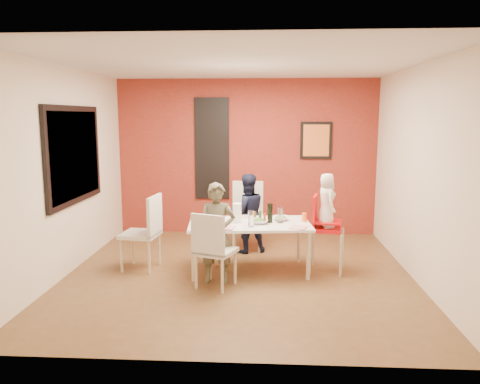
# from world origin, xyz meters

# --- Properties ---
(ground) EXTENTS (4.50, 4.50, 0.00)m
(ground) POSITION_xyz_m (0.00, 0.00, 0.00)
(ground) COLOR brown
(ground) RESTS_ON ground
(ceiling) EXTENTS (4.50, 4.50, 0.02)m
(ceiling) POSITION_xyz_m (0.00, 0.00, 2.70)
(ceiling) COLOR silver
(ceiling) RESTS_ON wall_back
(wall_back) EXTENTS (4.50, 0.02, 2.70)m
(wall_back) POSITION_xyz_m (0.00, 2.25, 1.35)
(wall_back) COLOR beige
(wall_back) RESTS_ON ground
(wall_front) EXTENTS (4.50, 0.02, 2.70)m
(wall_front) POSITION_xyz_m (0.00, -2.25, 1.35)
(wall_front) COLOR beige
(wall_front) RESTS_ON ground
(wall_left) EXTENTS (0.02, 4.50, 2.70)m
(wall_left) POSITION_xyz_m (-2.25, 0.00, 1.35)
(wall_left) COLOR beige
(wall_left) RESTS_ON ground
(wall_right) EXTENTS (0.02, 4.50, 2.70)m
(wall_right) POSITION_xyz_m (2.25, 0.00, 1.35)
(wall_right) COLOR beige
(wall_right) RESTS_ON ground
(brick_accent_wall) EXTENTS (4.50, 0.02, 2.70)m
(brick_accent_wall) POSITION_xyz_m (0.00, 2.23, 1.35)
(brick_accent_wall) COLOR maroon
(brick_accent_wall) RESTS_ON ground
(picture_window_frame) EXTENTS (0.05, 1.70, 1.30)m
(picture_window_frame) POSITION_xyz_m (-2.22, 0.20, 1.55)
(picture_window_frame) COLOR black
(picture_window_frame) RESTS_ON wall_left
(picture_window_pane) EXTENTS (0.02, 1.55, 1.15)m
(picture_window_pane) POSITION_xyz_m (-2.21, 0.20, 1.55)
(picture_window_pane) COLOR black
(picture_window_pane) RESTS_ON wall_left
(glassblock_strip) EXTENTS (0.55, 0.03, 1.70)m
(glassblock_strip) POSITION_xyz_m (-0.60, 2.21, 1.50)
(glassblock_strip) COLOR silver
(glassblock_strip) RESTS_ON wall_back
(glassblock_surround) EXTENTS (0.60, 0.03, 1.76)m
(glassblock_surround) POSITION_xyz_m (-0.60, 2.21, 1.50)
(glassblock_surround) COLOR black
(glassblock_surround) RESTS_ON wall_back
(art_print_frame) EXTENTS (0.54, 0.03, 0.64)m
(art_print_frame) POSITION_xyz_m (1.20, 2.21, 1.65)
(art_print_frame) COLOR black
(art_print_frame) RESTS_ON wall_back
(art_print_canvas) EXTENTS (0.44, 0.01, 0.54)m
(art_print_canvas) POSITION_xyz_m (1.20, 2.19, 1.65)
(art_print_canvas) COLOR orange
(art_print_canvas) RESTS_ON wall_back
(dining_table) EXTENTS (1.67, 1.03, 0.66)m
(dining_table) POSITION_xyz_m (0.14, 0.14, 0.61)
(dining_table) COLOR white
(dining_table) RESTS_ON ground
(chair_near) EXTENTS (0.56, 0.56, 0.93)m
(chair_near) POSITION_xyz_m (-0.28, -0.54, 0.52)
(chair_near) COLOR beige
(chair_near) RESTS_ON ground
(chair_far) EXTENTS (0.48, 0.48, 1.04)m
(chair_far) POSITION_xyz_m (0.06, 1.29, 0.58)
(chair_far) COLOR silver
(chair_far) RESTS_ON ground
(chair_left) EXTENTS (0.53, 0.53, 1.02)m
(chair_left) POSITION_xyz_m (-1.25, 0.13, 0.57)
(chair_left) COLOR silver
(chair_left) RESTS_ON ground
(high_chair) EXTENTS (0.51, 0.51, 1.03)m
(high_chair) POSITION_xyz_m (1.12, 0.21, 0.62)
(high_chair) COLOR red
(high_chair) RESTS_ON ground
(child_near) EXTENTS (0.46, 0.30, 1.26)m
(child_near) POSITION_xyz_m (-0.25, -0.30, 0.63)
(child_near) COLOR brown
(child_near) RESTS_ON ground
(child_far) EXTENTS (0.71, 0.63, 1.21)m
(child_far) POSITION_xyz_m (0.06, 1.03, 0.60)
(child_far) COLOR black
(child_far) RESTS_ON ground
(toddler) EXTENTS (0.31, 0.40, 0.72)m
(toddler) POSITION_xyz_m (1.15, 0.20, 0.96)
(toddler) COLOR white
(toddler) RESTS_ON high_chair
(plate_near_left) EXTENTS (0.26, 0.26, 0.01)m
(plate_near_left) POSITION_xyz_m (-0.16, -0.19, 0.67)
(plate_near_left) COLOR white
(plate_near_left) RESTS_ON dining_table
(plate_far_mid) EXTENTS (0.21, 0.21, 0.01)m
(plate_far_mid) POSITION_xyz_m (0.10, 0.49, 0.67)
(plate_far_mid) COLOR white
(plate_far_mid) RESTS_ON dining_table
(plate_near_right) EXTENTS (0.26, 0.26, 0.01)m
(plate_near_right) POSITION_xyz_m (0.77, -0.12, 0.67)
(plate_near_right) COLOR white
(plate_near_right) RESTS_ON dining_table
(plate_far_left) EXTENTS (0.23, 0.23, 0.01)m
(plate_far_left) POSITION_xyz_m (-0.56, 0.31, 0.67)
(plate_far_left) COLOR white
(plate_far_left) RESTS_ON dining_table
(salad_bowl_a) EXTENTS (0.27, 0.27, 0.06)m
(salad_bowl_a) POSITION_xyz_m (0.26, 0.09, 0.69)
(salad_bowl_a) COLOR silver
(salad_bowl_a) RESTS_ON dining_table
(salad_bowl_b) EXTENTS (0.24, 0.24, 0.05)m
(salad_bowl_b) POSITION_xyz_m (0.56, 0.32, 0.69)
(salad_bowl_b) COLOR white
(salad_bowl_b) RESTS_ON dining_table
(wine_bottle) EXTENTS (0.07, 0.07, 0.26)m
(wine_bottle) POSITION_xyz_m (0.41, 0.16, 0.79)
(wine_bottle) COLOR black
(wine_bottle) RESTS_ON dining_table
(wine_glass_a) EXTENTS (0.07, 0.07, 0.21)m
(wine_glass_a) POSITION_xyz_m (0.16, -0.08, 0.77)
(wine_glass_a) COLOR white
(wine_glass_a) RESTS_ON dining_table
(wine_glass_b) EXTENTS (0.07, 0.07, 0.21)m
(wine_glass_b) POSITION_xyz_m (0.54, 0.17, 0.77)
(wine_glass_b) COLOR white
(wine_glass_b) RESTS_ON dining_table
(paper_towel_roll) EXTENTS (0.12, 0.12, 0.26)m
(paper_towel_roll) POSITION_xyz_m (-0.03, 0.13, 0.79)
(paper_towel_roll) COLOR white
(paper_towel_roll) RESTS_ON dining_table
(condiment_red) EXTENTS (0.03, 0.03, 0.13)m
(condiment_red) POSITION_xyz_m (0.34, 0.13, 0.73)
(condiment_red) COLOR red
(condiment_red) RESTS_ON dining_table
(condiment_green) EXTENTS (0.04, 0.04, 0.14)m
(condiment_green) POSITION_xyz_m (0.28, 0.21, 0.74)
(condiment_green) COLOR #326923
(condiment_green) RESTS_ON dining_table
(condiment_brown) EXTENTS (0.03, 0.03, 0.13)m
(condiment_brown) POSITION_xyz_m (0.21, 0.23, 0.73)
(condiment_brown) COLOR brown
(condiment_brown) RESTS_ON dining_table
(sippy_cup) EXTENTS (0.07, 0.07, 0.11)m
(sippy_cup) POSITION_xyz_m (0.87, 0.25, 0.72)
(sippy_cup) COLOR orange
(sippy_cup) RESTS_ON dining_table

